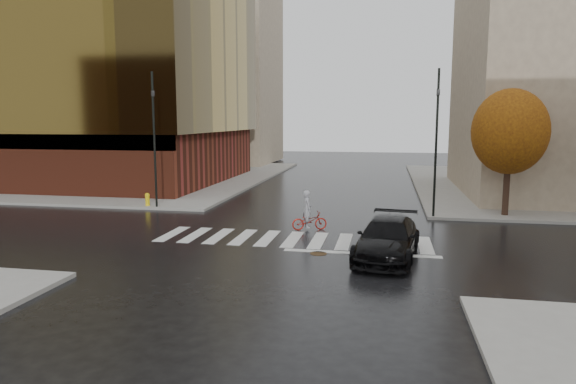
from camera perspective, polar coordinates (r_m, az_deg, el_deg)
name	(u,v)px	position (r m, az deg, el deg)	size (l,w,h in m)	color
ground	(290,242)	(21.56, 0.28, -5.58)	(120.00, 120.00, 0.00)	black
sidewalk_nw	(103,176)	(48.71, -19.87, 1.71)	(30.00, 30.00, 0.15)	gray
crosswalk	(293,239)	(22.03, 0.52, -5.27)	(12.00, 3.00, 0.01)	silver
office_glass	(67,80)	(46.55, -23.37, 11.38)	(27.00, 19.00, 16.00)	maroon
building_nw_far	(213,75)	(61.12, -8.31, 12.77)	(14.00, 12.00, 20.00)	gray
tree_ne_a	(510,132)	(28.66, 23.41, 6.16)	(3.80, 3.80, 6.50)	black
sedan	(388,239)	(19.29, 11.00, -5.12)	(2.07, 5.09, 1.48)	black
cyclist	(309,216)	(23.77, 2.31, -2.74)	(1.72, 1.11, 1.85)	#9D160E
traffic_light_nw	(154,130)	(29.78, -14.67, 6.65)	(0.23, 0.21, 7.55)	black
traffic_light_ne	(437,133)	(27.01, 16.18, 6.32)	(0.18, 0.21, 7.45)	black
fire_hydrant	(147,199)	(30.58, -15.35, -0.72)	(0.27, 0.27, 0.75)	yellow
manhole	(318,254)	(19.78, 3.41, -6.84)	(0.65, 0.65, 0.01)	#453018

